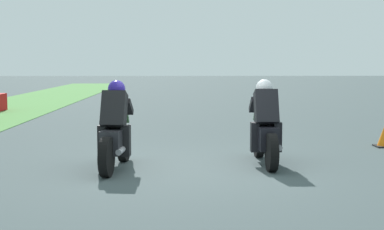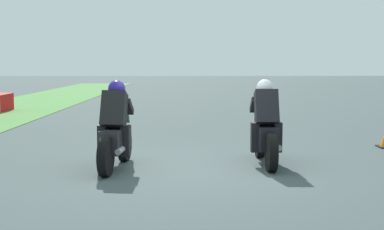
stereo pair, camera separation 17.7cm
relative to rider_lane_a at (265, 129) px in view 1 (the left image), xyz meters
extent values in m
plane|color=#394647|center=(-0.32, 1.26, -0.62)|extent=(120.00, 120.00, 0.00)
cylinder|color=black|center=(0.70, 0.01, -0.30)|extent=(0.64, 0.15, 0.64)
cylinder|color=black|center=(-0.70, -0.01, -0.30)|extent=(0.64, 0.15, 0.64)
cube|color=black|center=(0.00, 0.00, -0.12)|extent=(1.10, 0.34, 0.40)
ellipsoid|color=black|center=(0.10, 0.00, 0.18)|extent=(0.48, 0.31, 0.24)
cube|color=red|center=(-0.51, -0.01, -0.10)|extent=(0.06, 0.16, 0.08)
cylinder|color=#A5A5AD|center=(-0.34, -0.16, -0.25)|extent=(0.42, 0.11, 0.10)
cube|color=black|center=(-0.10, 0.00, 0.40)|extent=(0.49, 0.41, 0.66)
sphere|color=silver|center=(0.12, 0.00, 0.74)|extent=(0.30, 0.30, 0.30)
cube|color=#5D8C5E|center=(0.50, 0.01, 0.22)|extent=(0.16, 0.26, 0.23)
cube|color=black|center=(-0.12, 0.20, -0.12)|extent=(0.18, 0.14, 0.52)
cube|color=black|center=(-0.11, -0.20, -0.12)|extent=(0.18, 0.14, 0.52)
cube|color=black|center=(0.28, 0.19, 0.42)|extent=(0.39, 0.11, 0.31)
cube|color=black|center=(0.29, -0.17, 0.42)|extent=(0.39, 0.11, 0.31)
cylinder|color=black|center=(0.31, 2.55, -0.30)|extent=(0.65, 0.20, 0.64)
cylinder|color=black|center=(-1.08, 2.68, -0.30)|extent=(0.65, 0.20, 0.64)
cube|color=#252529|center=(-0.38, 2.61, -0.12)|extent=(1.13, 0.42, 0.40)
ellipsoid|color=#252529|center=(-0.28, 2.60, 0.18)|extent=(0.51, 0.34, 0.24)
cube|color=red|center=(-0.89, 2.66, -0.10)|extent=(0.07, 0.16, 0.08)
cylinder|color=#A5A5AD|center=(-0.75, 2.49, -0.25)|extent=(0.43, 0.14, 0.10)
cube|color=black|center=(-0.48, 2.62, 0.40)|extent=(0.52, 0.44, 0.66)
sphere|color=navy|center=(-0.26, 2.60, 0.74)|extent=(0.33, 0.33, 0.30)
cube|color=#51864E|center=(0.11, 2.57, 0.22)|extent=(0.18, 0.27, 0.23)
cube|color=black|center=(-0.48, 2.82, -0.12)|extent=(0.19, 0.16, 0.52)
cube|color=black|center=(-0.52, 2.43, -0.12)|extent=(0.19, 0.16, 0.52)
cube|color=black|center=(-0.09, 2.77, 0.42)|extent=(0.39, 0.14, 0.31)
cube|color=black|center=(-0.12, 2.41, 0.42)|extent=(0.39, 0.14, 0.31)
cube|color=black|center=(1.92, -2.87, -0.61)|extent=(0.40, 0.40, 0.03)
camera|label=1|loc=(-9.77, 1.50, 1.21)|focal=51.89mm
camera|label=2|loc=(-9.78, 1.32, 1.21)|focal=51.89mm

